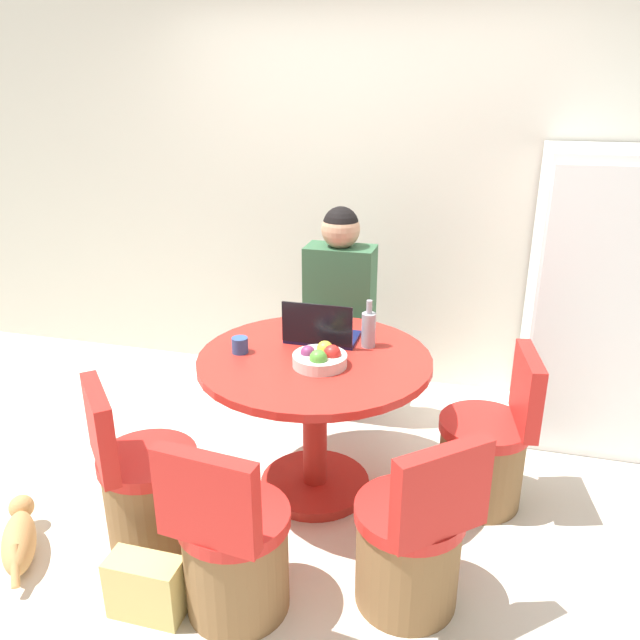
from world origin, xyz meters
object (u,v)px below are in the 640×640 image
chair_near_camera (233,552)px  laptop (321,333)px  dining_table (315,396)px  bottle (369,329)px  chair_near_left_corner (146,489)px  cat (19,538)px  person_seated (341,305)px  refrigerator (598,299)px  fruit_bowl (321,358)px  handbag (146,587)px  chair_right_side (486,453)px  chair_near_right_corner (411,547)px

chair_near_camera → laptop: laptop is taller
dining_table → bottle: (0.23, 0.19, 0.31)m
dining_table → chair_near_left_corner: chair_near_left_corner is taller
chair_near_left_corner → cat: bearing=73.5°
chair_near_camera → person_seated: bearing=-85.1°
refrigerator → chair_near_camera: bearing=-128.6°
fruit_bowl → bottle: size_ratio=1.05×
chair_near_camera → handbag: bearing=26.5°
chair_right_side → handbag: (-1.27, -1.10, -0.15)m
dining_table → laptop: (-0.02, 0.19, 0.26)m
chair_right_side → fruit_bowl: size_ratio=3.20×
refrigerator → handbag: 2.79m
person_seated → bottle: person_seated is taller
person_seated → dining_table: bearing=93.8°
handbag → chair_near_right_corner: bearing=18.5°
chair_near_left_corner → person_seated: (0.58, 1.36, 0.47)m
handbag → dining_table: bearing=66.3°
chair_near_left_corner → handbag: bearing=165.3°
person_seated → handbag: bearing=78.0°
refrigerator → bottle: (-1.17, -0.84, 0.02)m
person_seated → cat: bearing=55.9°
chair_right_side → handbag: chair_right_side is taller
chair_near_right_corner → person_seated: (-0.62, 1.42, 0.47)m
refrigerator → person_seated: bearing=-170.8°
chair_near_camera → laptop: 1.17m
bottle → handbag: (-0.65, -1.16, -0.72)m
dining_table → handbag: 1.14m
cat → handbag: size_ratio=1.52×
bottle → person_seated: bearing=114.9°
chair_near_left_corner → chair_near_right_corner: same height
refrigerator → chair_near_left_corner: (-2.03, -1.60, -0.56)m
dining_table → chair_near_left_corner: (-0.63, -0.58, -0.27)m
person_seated → fruit_bowl: person_seated is taller
chair_right_side → chair_near_right_corner: (-0.27, -0.76, 0.00)m
chair_near_right_corner → bottle: (-0.35, 0.82, 0.58)m
chair_near_camera → chair_near_right_corner: bearing=-155.8°
chair_near_left_corner → chair_near_right_corner: 1.21m
fruit_bowl → dining_table: bearing=120.3°
person_seated → laptop: size_ratio=3.75×
cat → handbag: handbag is taller
cat → handbag: 0.73m
chair_near_left_corner → refrigerator: bearing=-94.1°
chair_near_camera → person_seated: (0.04, 1.64, 0.47)m
chair_right_side → chair_near_right_corner: bearing=-28.3°
chair_near_right_corner → fruit_bowl: bearing=-88.3°
chair_right_side → chair_near_right_corner: same height
dining_table → chair_right_side: chair_right_side is taller
chair_near_right_corner → fruit_bowl: 0.91m
chair_near_camera → cat: size_ratio=1.79×
chair_right_side → person_seated: 1.21m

